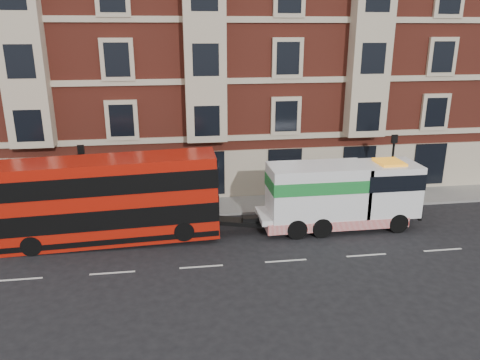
% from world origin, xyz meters
% --- Properties ---
extents(ground, '(120.00, 120.00, 0.00)m').
position_xyz_m(ground, '(0.00, 0.00, 0.00)').
color(ground, black).
rests_on(ground, ground).
extents(sidewalk, '(90.00, 3.00, 0.15)m').
position_xyz_m(sidewalk, '(0.00, 7.50, 0.07)').
color(sidewalk, slate).
rests_on(sidewalk, ground).
extents(victorian_terrace, '(45.00, 12.00, 20.40)m').
position_xyz_m(victorian_terrace, '(0.50, 15.00, 10.07)').
color(victorian_terrace, maroon).
rests_on(victorian_terrace, ground).
extents(lamp_post_west, '(0.35, 0.15, 4.35)m').
position_xyz_m(lamp_post_west, '(-6.00, 6.20, 2.68)').
color(lamp_post_west, black).
rests_on(lamp_post_west, sidewalk).
extents(lamp_post_east, '(0.35, 0.15, 4.35)m').
position_xyz_m(lamp_post_east, '(12.00, 6.20, 2.68)').
color(lamp_post_east, black).
rests_on(lamp_post_east, sidewalk).
extents(double_decker_bus, '(10.85, 2.49, 4.39)m').
position_xyz_m(double_decker_bus, '(-4.35, 3.46, 2.33)').
color(double_decker_bus, '#B4170A').
rests_on(double_decker_bus, ground).
extents(tow_truck, '(8.69, 2.57, 3.62)m').
position_xyz_m(tow_truck, '(7.71, 3.46, 1.92)').
color(tow_truck, white).
rests_on(tow_truck, ground).
extents(pedestrian, '(0.64, 0.46, 1.65)m').
position_xyz_m(pedestrian, '(-10.88, 7.40, 0.98)').
color(pedestrian, '#182330').
rests_on(pedestrian, sidewalk).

